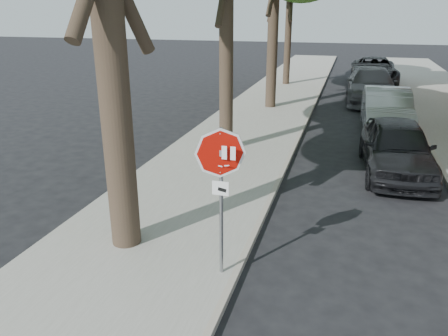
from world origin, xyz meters
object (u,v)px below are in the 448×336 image
object	(u,v)px
stop_sign	(221,175)
car_b	(386,110)
car_d	(374,71)
car_a	(397,147)
car_c	(371,85)

from	to	relation	value
stop_sign	car_b	world-z (taller)	stop_sign
car_d	car_b	bearing A→B (deg)	-90.76
car_a	car_d	world-z (taller)	car_d
car_b	car_c	world-z (taller)	car_c
car_a	car_d	distance (m)	16.78
car_a	car_b	size ratio (longest dim) A/B	0.93
car_a	car_b	xyz separation A→B (m)	(0.00, 4.99, 0.03)
car_a	car_d	xyz separation A→B (m)	(-0.06, 16.78, 0.04)
car_c	car_d	size ratio (longest dim) A/B	0.99
car_b	car_d	distance (m)	11.79
car_a	car_b	bearing A→B (deg)	86.86
car_a	stop_sign	bearing A→B (deg)	-120.24
car_c	car_b	bearing A→B (deg)	-87.40
car_c	car_d	xyz separation A→B (m)	(0.36, 6.15, -0.03)
stop_sign	car_d	distance (m)	23.48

